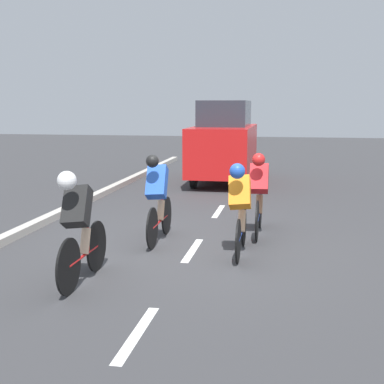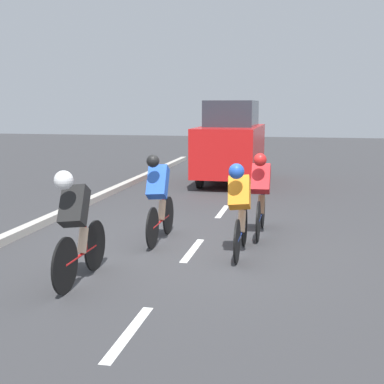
{
  "view_description": "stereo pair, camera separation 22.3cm",
  "coord_description": "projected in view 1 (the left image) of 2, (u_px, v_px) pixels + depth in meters",
  "views": [
    {
      "loc": [
        -1.48,
        8.38,
        2.32
      ],
      "look_at": [
        0.01,
        0.21,
        0.95
      ],
      "focal_mm": 50.0,
      "sensor_mm": 36.0,
      "label": 1
    },
    {
      "loc": [
        -1.7,
        8.34,
        2.32
      ],
      "look_at": [
        0.01,
        0.21,
        0.95
      ],
      "focal_mm": 50.0,
      "sensor_mm": 36.0,
      "label": 2
    }
  ],
  "objects": [
    {
      "name": "ground_plane",
      "position": [
        195.0,
        247.0,
        8.77
      ],
      "size": [
        60.0,
        60.0,
        0.0
      ],
      "primitive_type": "plane",
      "color": "#38383A"
    },
    {
      "name": "lane_stripe_near",
      "position": [
        137.0,
        333.0,
        5.46
      ],
      "size": [
        0.12,
        1.4,
        0.01
      ],
      "primitive_type": "cube",
      "color": "white",
      "rests_on": "ground"
    },
    {
      "name": "lane_stripe_mid",
      "position": [
        193.0,
        250.0,
        8.57
      ],
      "size": [
        0.12,
        1.4,
        0.01
      ],
      "primitive_type": "cube",
      "color": "white",
      "rests_on": "ground"
    },
    {
      "name": "lane_stripe_far",
      "position": [
        219.0,
        211.0,
        11.68
      ],
      "size": [
        0.12,
        1.4,
        0.01
      ],
      "primitive_type": "cube",
      "color": "white",
      "rests_on": "ground"
    },
    {
      "name": "curb",
      "position": [
        9.0,
        237.0,
        9.12
      ],
      "size": [
        0.2,
        27.15,
        0.14
      ],
      "primitive_type": "cube",
      "color": "#B7B2A8",
      "rests_on": "ground"
    },
    {
      "name": "cyclist_black",
      "position": [
        79.0,
        224.0,
        6.85
      ],
      "size": [
        0.37,
        1.69,
        1.52
      ],
      "color": "black",
      "rests_on": "ground"
    },
    {
      "name": "cyclist_orange",
      "position": [
        240.0,
        206.0,
        8.19
      ],
      "size": [
        0.36,
        1.65,
        1.46
      ],
      "color": "black",
      "rests_on": "ground"
    },
    {
      "name": "cyclist_blue",
      "position": [
        158.0,
        197.0,
        8.96
      ],
      "size": [
        0.35,
        1.71,
        1.51
      ],
      "color": "black",
      "rests_on": "ground"
    },
    {
      "name": "cyclist_red",
      "position": [
        259.0,
        192.0,
        9.47
      ],
      "size": [
        0.33,
        1.74,
        1.49
      ],
      "color": "black",
      "rests_on": "ground"
    },
    {
      "name": "support_car",
      "position": [
        224.0,
        143.0,
        15.84
      ],
      "size": [
        1.7,
        4.02,
        2.42
      ],
      "color": "black",
      "rests_on": "ground"
    }
  ]
}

